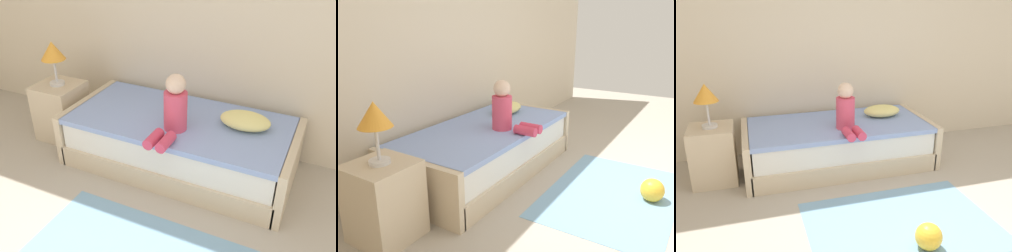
# 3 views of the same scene
# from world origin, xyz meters

# --- Properties ---
(wall_rear) EXTENTS (7.20, 0.10, 2.90)m
(wall_rear) POSITION_xyz_m (0.00, 2.60, 1.45)
(wall_rear) COLOR beige
(wall_rear) RESTS_ON ground
(bed) EXTENTS (2.11, 1.00, 0.50)m
(bed) POSITION_xyz_m (-0.31, 2.00, 0.25)
(bed) COLOR beige
(bed) RESTS_ON ground
(nightstand) EXTENTS (0.44, 0.44, 0.60)m
(nightstand) POSITION_xyz_m (-1.66, 1.96, 0.30)
(nightstand) COLOR beige
(nightstand) RESTS_ON ground
(table_lamp) EXTENTS (0.24, 0.24, 0.45)m
(table_lamp) POSITION_xyz_m (-1.66, 1.96, 0.94)
(table_lamp) COLOR silver
(table_lamp) RESTS_ON nightstand
(child_figure) EXTENTS (0.20, 0.51, 0.50)m
(child_figure) POSITION_xyz_m (-0.27, 1.77, 0.70)
(child_figure) COLOR #E04C6B
(child_figure) RESTS_ON bed
(pillow) EXTENTS (0.44, 0.30, 0.13)m
(pillow) POSITION_xyz_m (0.27, 2.10, 0.56)
(pillow) COLOR #F2E58C
(pillow) RESTS_ON bed
(toy_ball) EXTENTS (0.21, 0.21, 0.21)m
(toy_ball) POSITION_xyz_m (-0.04, 0.37, 0.10)
(toy_ball) COLOR yellow
(toy_ball) RESTS_ON ground
(area_rug) EXTENTS (1.60, 1.10, 0.01)m
(area_rug) POSITION_xyz_m (-0.10, 0.70, 0.00)
(area_rug) COLOR #7AA8CC
(area_rug) RESTS_ON ground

